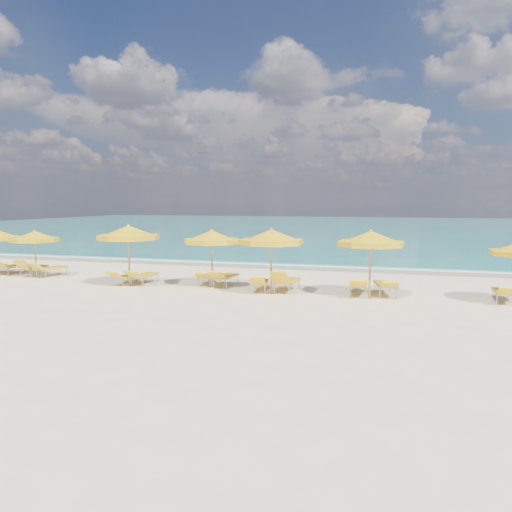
# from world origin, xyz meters

# --- Properties ---
(ground_plane) EXTENTS (120.00, 120.00, 0.00)m
(ground_plane) POSITION_xyz_m (0.00, 0.00, 0.00)
(ground_plane) COLOR beige
(ocean) EXTENTS (120.00, 80.00, 0.30)m
(ocean) POSITION_xyz_m (0.00, 48.00, 0.00)
(ocean) COLOR #157972
(ocean) RESTS_ON ground
(wet_sand_band) EXTENTS (120.00, 2.60, 0.01)m
(wet_sand_band) POSITION_xyz_m (0.00, 7.40, 0.00)
(wet_sand_band) COLOR tan
(wet_sand_band) RESTS_ON ground
(foam_line) EXTENTS (120.00, 1.20, 0.03)m
(foam_line) POSITION_xyz_m (0.00, 8.20, 0.00)
(foam_line) COLOR white
(foam_line) RESTS_ON ground
(whitecap_near) EXTENTS (14.00, 0.36, 0.05)m
(whitecap_near) POSITION_xyz_m (-6.00, 17.00, 0.00)
(whitecap_near) COLOR white
(whitecap_near) RESTS_ON ground
(whitecap_far) EXTENTS (18.00, 0.30, 0.05)m
(whitecap_far) POSITION_xyz_m (8.00, 24.00, 0.00)
(whitecap_far) COLOR white
(whitecap_far) RESTS_ON ground
(umbrella_1) EXTENTS (2.27, 2.27, 2.22)m
(umbrella_1) POSITION_xyz_m (-10.39, 0.43, 1.89)
(umbrella_1) COLOR tan
(umbrella_1) RESTS_ON ground
(umbrella_2) EXTENTS (2.76, 2.76, 2.60)m
(umbrella_2) POSITION_xyz_m (-4.93, -0.50, 2.21)
(umbrella_2) COLOR tan
(umbrella_2) RESTS_ON ground
(umbrella_3) EXTENTS (2.62, 2.62, 2.40)m
(umbrella_3) POSITION_xyz_m (-1.55, 0.31, 2.05)
(umbrella_3) COLOR tan
(umbrella_3) RESTS_ON ground
(umbrella_4) EXTENTS (3.25, 3.25, 2.53)m
(umbrella_4) POSITION_xyz_m (1.20, -0.51, 2.16)
(umbrella_4) COLOR tan
(umbrella_4) RESTS_ON ground
(umbrella_5) EXTENTS (3.11, 3.11, 2.52)m
(umbrella_5) POSITION_xyz_m (4.86, -0.11, 2.15)
(umbrella_5) COLOR tan
(umbrella_5) RESTS_ON ground
(lounger_0_right) EXTENTS (0.68, 1.79, 0.75)m
(lounger_0_right) POSITION_xyz_m (-12.35, 1.00, 0.21)
(lounger_0_right) COLOR #A5A8AD
(lounger_0_right) RESTS_ON ground
(lounger_1_left) EXTENTS (0.65, 1.78, 0.87)m
(lounger_1_left) POSITION_xyz_m (-10.92, 0.89, 0.23)
(lounger_1_left) COLOR #A5A8AD
(lounger_1_left) RESTS_ON ground
(lounger_1_right) EXTENTS (0.98, 1.98, 0.81)m
(lounger_1_right) POSITION_xyz_m (-9.89, 0.83, 0.23)
(lounger_1_right) COLOR #A5A8AD
(lounger_1_right) RESTS_ON ground
(lounger_2_left) EXTENTS (0.85, 1.70, 0.68)m
(lounger_2_left) POSITION_xyz_m (-5.33, -0.11, 0.20)
(lounger_2_left) COLOR #A5A8AD
(lounger_2_left) RESTS_ON ground
(lounger_2_right) EXTENTS (0.71, 1.90, 0.73)m
(lounger_2_right) POSITION_xyz_m (-4.58, 0.08, 0.22)
(lounger_2_right) COLOR #A5A8AD
(lounger_2_right) RESTS_ON ground
(lounger_3_left) EXTENTS (0.60, 1.75, 0.68)m
(lounger_3_left) POSITION_xyz_m (-1.90, 0.83, 0.21)
(lounger_3_left) COLOR #A5A8AD
(lounger_3_left) RESTS_ON ground
(lounger_3_right) EXTENTS (0.77, 2.00, 0.81)m
(lounger_3_right) POSITION_xyz_m (-1.08, 0.64, 0.24)
(lounger_3_right) COLOR #A5A8AD
(lounger_3_right) RESTS_ON ground
(lounger_4_left) EXTENTS (0.82, 1.81, 0.77)m
(lounger_4_left) POSITION_xyz_m (0.66, -0.21, 0.22)
(lounger_4_left) COLOR #A5A8AD
(lounger_4_left) RESTS_ON ground
(lounger_4_right) EXTENTS (0.83, 1.97, 0.95)m
(lounger_4_right) POSITION_xyz_m (1.67, 0.09, 0.25)
(lounger_4_right) COLOR #A5A8AD
(lounger_4_right) RESTS_ON ground
(lounger_5_left) EXTENTS (0.80, 2.04, 0.80)m
(lounger_5_left) POSITION_xyz_m (4.43, 0.16, 0.24)
(lounger_5_left) COLOR #A5A8AD
(lounger_5_left) RESTS_ON ground
(lounger_5_right) EXTENTS (1.07, 2.14, 0.77)m
(lounger_5_right) POSITION_xyz_m (5.42, 0.40, 0.24)
(lounger_5_right) COLOR #A5A8AD
(lounger_5_right) RESTS_ON ground
(lounger_6_left) EXTENTS (0.64, 1.80, 0.73)m
(lounger_6_left) POSITION_xyz_m (9.45, 0.24, 0.21)
(lounger_6_left) COLOR #A5A8AD
(lounger_6_left) RESTS_ON ground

